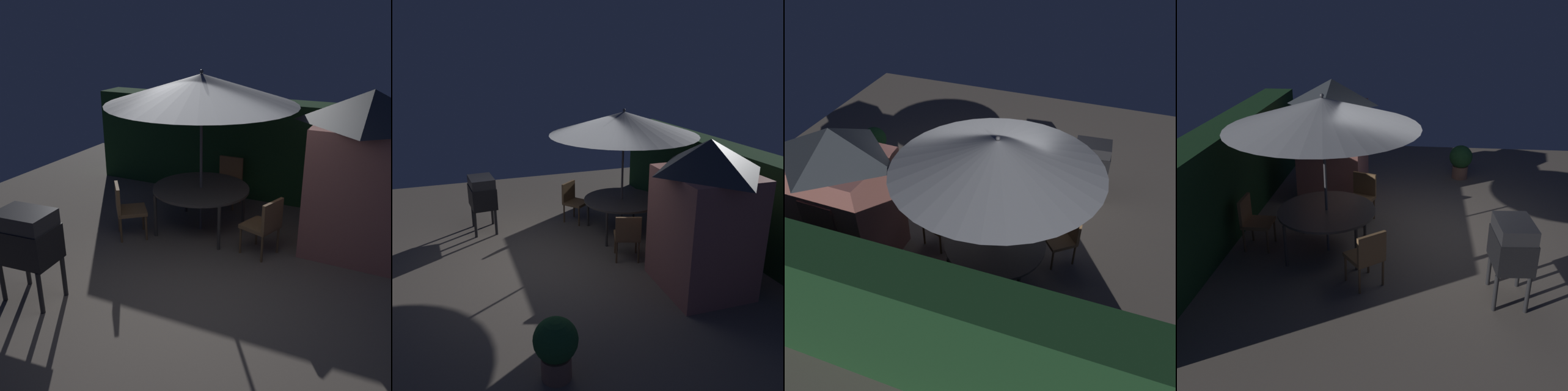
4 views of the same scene
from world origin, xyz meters
The scene contains 9 objects.
ground_plane centered at (0.00, 0.00, 0.00)m, with size 11.00×11.00×0.00m, color #6B6056.
hedge_backdrop centered at (0.00, 3.50, 0.95)m, with size 7.40×0.67×1.90m.
garden_shed centered at (1.85, 1.85, 1.24)m, with size 1.57×1.38×2.45m.
patio_table centered at (-0.59, 1.53, 0.71)m, with size 1.59×1.59×0.75m.
patio_umbrella centered at (-0.59, 1.53, 2.34)m, with size 2.98×2.98×2.63m.
bbq_grill centered at (-1.65, -1.22, 0.85)m, with size 0.74×0.55×1.20m.
chair_near_shed centered at (0.64, 1.11, 0.52)m, with size 0.59×0.59×0.90m.
chair_far_side centered at (-0.59, 2.79, 0.52)m, with size 0.46×0.47×0.90m.
chair_toward_hedge centered at (-1.55, 0.76, 0.52)m, with size 0.65×0.65×0.90m.
Camera 1 is at (2.30, -4.81, 3.34)m, focal length 41.62 mm.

